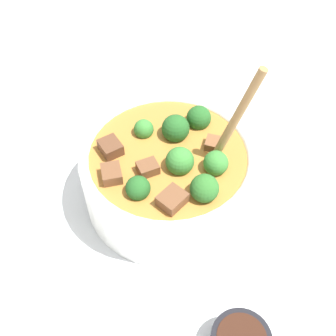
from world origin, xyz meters
The scene contains 3 objects.
ground_plane centered at (0.00, 0.00, 0.00)m, with size 4.00×4.00×0.00m, color silver.
stew_bowl centered at (0.00, 0.00, 0.06)m, with size 0.27×0.27×0.26m.
empty_plate centered at (-0.25, -0.10, 0.01)m, with size 0.19×0.19×0.02m.
Camera 1 is at (-0.09, -0.41, 0.56)m, focal length 45.00 mm.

